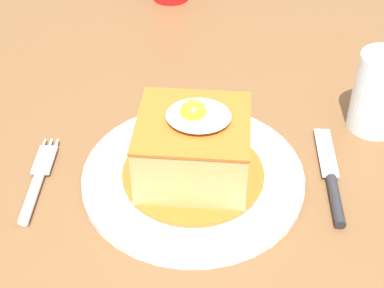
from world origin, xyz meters
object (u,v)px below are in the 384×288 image
at_px(main_plate, 191,175).
at_px(knife, 330,186).
at_px(drinking_glass, 377,97).
at_px(fork, 33,185).

relative_size(main_plate, knife, 1.56).
bearing_deg(drinking_glass, main_plate, -150.88).
height_order(knife, drinking_glass, drinking_glass).
xyz_separation_m(main_plate, fork, (-0.18, -0.03, -0.00)).
height_order(fork, drinking_glass, drinking_glass).
bearing_deg(knife, drinking_glass, 62.65).
distance_m(main_plate, fork, 0.18).
height_order(main_plate, drinking_glass, drinking_glass).
height_order(fork, knife, same).
relative_size(main_plate, drinking_glass, 2.46).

